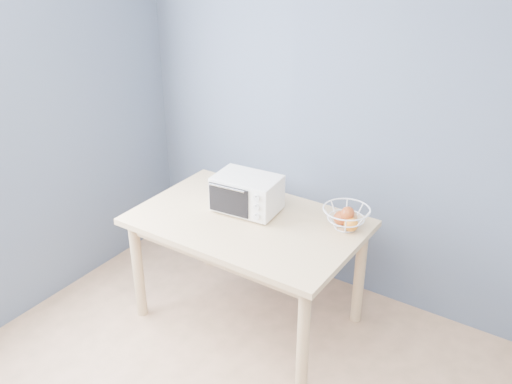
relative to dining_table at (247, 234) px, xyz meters
The scene contains 4 objects.
room 1.80m from the dining_table, 65.31° to the right, with size 4.01×4.51×2.61m.
dining_table is the anchor object (origin of this frame).
toaster_oven 0.26m from the dining_table, 131.30° to the left, with size 0.43×0.33×0.24m.
fruit_basket 0.63m from the dining_table, 24.30° to the left, with size 0.38×0.38×0.15m.
Camera 1 is at (1.04, -1.01, 2.48)m, focal length 40.00 mm.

